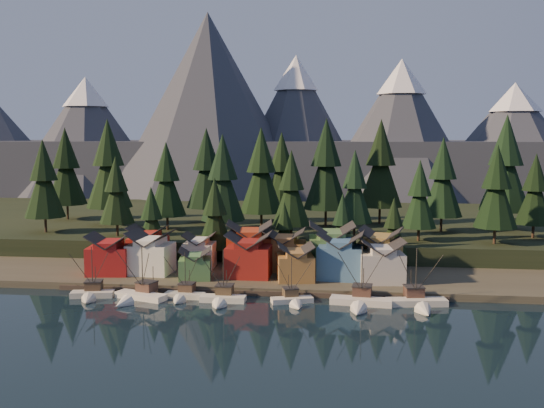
# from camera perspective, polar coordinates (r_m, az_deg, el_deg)

# --- Properties ---
(ground) EXTENTS (500.00, 500.00, 0.00)m
(ground) POSITION_cam_1_polar(r_m,az_deg,el_deg) (110.34, -3.60, -10.56)
(ground) COLOR black
(ground) RESTS_ON ground
(shore_strip) EXTENTS (400.00, 50.00, 1.50)m
(shore_strip) POSITION_cam_1_polar(r_m,az_deg,el_deg) (148.43, -0.79, -5.84)
(shore_strip) COLOR #3C372B
(shore_strip) RESTS_ON ground
(hillside) EXTENTS (420.00, 100.00, 6.00)m
(hillside) POSITION_cam_1_polar(r_m,az_deg,el_deg) (196.92, 1.14, -2.15)
(hillside) COLOR black
(hillside) RESTS_ON ground
(dock) EXTENTS (80.00, 4.00, 1.00)m
(dock) POSITION_cam_1_polar(r_m,az_deg,el_deg) (125.86, -2.23, -8.19)
(dock) COLOR #42382F
(dock) RESTS_ON ground
(mountain_ridge) EXTENTS (560.00, 190.00, 90.00)m
(mountain_ridge) POSITION_cam_1_polar(r_m,az_deg,el_deg) (318.33, 2.62, 5.24)
(mountain_ridge) COLOR #3F4551
(mountain_ridge) RESTS_ON ground
(boat_0) EXTENTS (9.02, 9.61, 11.24)m
(boat_0) POSITION_cam_1_polar(r_m,az_deg,el_deg) (127.05, -16.66, -7.49)
(boat_0) COLOR beige
(boat_0) RESTS_ON ground
(boat_1) EXTENTS (11.35, 11.77, 11.81)m
(boat_1) POSITION_cam_1_polar(r_m,az_deg,el_deg) (123.10, -12.61, -7.87)
(boat_1) COLOR white
(boat_1) RESTS_ON ground
(boat_2) EXTENTS (8.36, 9.01, 10.27)m
(boat_2) POSITION_cam_1_polar(r_m,az_deg,el_deg) (122.47, -8.37, -7.92)
(boat_2) COLOR beige
(boat_2) RESTS_ON ground
(boat_3) EXTENTS (9.11, 9.93, 11.28)m
(boat_3) POSITION_cam_1_polar(r_m,az_deg,el_deg) (118.78, -4.74, -8.23)
(boat_3) COLOR silver
(boat_3) RESTS_ON ground
(boat_4) EXTENTS (8.71, 9.14, 9.79)m
(boat_4) POSITION_cam_1_polar(r_m,az_deg,el_deg) (117.98, 2.00, -8.49)
(boat_4) COLOR silver
(boat_4) RESTS_ON ground
(boat_5) EXTENTS (12.37, 13.24, 12.52)m
(boat_5) POSITION_cam_1_polar(r_m,az_deg,el_deg) (117.25, 8.33, -8.46)
(boat_5) COLOR silver
(boat_5) RESTS_ON ground
(boat_6) EXTENTS (12.10, 12.91, 12.19)m
(boat_6) POSITION_cam_1_polar(r_m,az_deg,el_deg) (118.86, 13.63, -8.40)
(boat_6) COLOR beige
(boat_6) RESTS_ON ground
(house_front_0) EXTENTS (10.03, 9.60, 9.05)m
(house_front_0) POSITION_cam_1_polar(r_m,az_deg,el_deg) (140.58, -15.06, -4.46)
(house_front_0) COLOR maroon
(house_front_0) RESTS_ON shore_strip
(house_front_1) EXTENTS (9.66, 9.31, 9.56)m
(house_front_1) POSITION_cam_1_polar(r_m,az_deg,el_deg) (138.96, -11.35, -4.38)
(house_front_1) COLOR white
(house_front_1) RESTS_ON shore_strip
(house_front_2) EXTENTS (7.83, 7.87, 6.55)m
(house_front_2) POSITION_cam_1_polar(r_m,az_deg,el_deg) (132.35, -7.26, -5.54)
(house_front_2) COLOR #4D8045
(house_front_2) RESTS_ON shore_strip
(house_front_3) EXTENTS (9.54, 9.09, 9.71)m
(house_front_3) POSITION_cam_1_polar(r_m,az_deg,el_deg) (133.33, -2.19, -4.67)
(house_front_3) COLOR maroon
(house_front_3) RESTS_ON shore_strip
(house_front_4) EXTENTS (8.93, 9.42, 7.77)m
(house_front_4) POSITION_cam_1_polar(r_m,az_deg,el_deg) (130.07, 2.21, -5.41)
(house_front_4) COLOR olive
(house_front_4) RESTS_ON shore_strip
(house_front_5) EXTENTS (10.40, 9.61, 10.13)m
(house_front_5) POSITION_cam_1_polar(r_m,az_deg,el_deg) (132.30, 6.49, -4.70)
(house_front_5) COLOR #3B648D
(house_front_5) RESTS_ON shore_strip
(house_front_6) EXTENTS (9.97, 9.52, 9.11)m
(house_front_6) POSITION_cam_1_polar(r_m,az_deg,el_deg) (130.45, 10.25, -5.16)
(house_front_6) COLOR beige
(house_front_6) RESTS_ON shore_strip
(house_back_0) EXTENTS (8.83, 8.50, 9.39)m
(house_back_0) POSITION_cam_1_polar(r_m,az_deg,el_deg) (148.13, -11.59, -3.76)
(house_back_0) COLOR #A22219
(house_back_0) RESTS_ON shore_strip
(house_back_1) EXTENTS (7.53, 7.62, 8.05)m
(house_back_1) POSITION_cam_1_polar(r_m,az_deg,el_deg) (143.57, -6.86, -4.28)
(house_back_1) COLOR silver
(house_back_1) RESTS_ON shore_strip
(house_back_2) EXTENTS (11.45, 10.72, 10.96)m
(house_back_2) POSITION_cam_1_polar(r_m,az_deg,el_deg) (140.95, -2.12, -3.80)
(house_back_2) COLOR #A33519
(house_back_2) RESTS_ON shore_strip
(house_back_3) EXTENTS (9.44, 8.42, 9.51)m
(house_back_3) POSITION_cam_1_polar(r_m,az_deg,el_deg) (139.71, 1.17, -4.21)
(house_back_3) COLOR #A46D3A
(house_back_3) RESTS_ON shore_strip
(house_back_4) EXTENTS (10.88, 10.50, 11.07)m
(house_back_4) POSITION_cam_1_polar(r_m,az_deg,el_deg) (138.51, 5.64, -3.98)
(house_back_4) COLOR #4C753F
(house_back_4) RESTS_ON shore_strip
(house_back_5) EXTENTS (10.72, 10.80, 10.22)m
(house_back_5) POSITION_cam_1_polar(r_m,az_deg,el_deg) (138.30, 10.18, -4.26)
(house_back_5) COLOR olive
(house_back_5) RESTS_ON shore_strip
(tree_hill_0) EXTENTS (10.96, 10.96, 25.52)m
(tree_hill_0) POSITION_cam_1_polar(r_m,az_deg,el_deg) (176.17, -20.67, 1.99)
(tree_hill_0) COLOR #332319
(tree_hill_0) RESTS_ON hillside
(tree_hill_1) EXTENTS (13.49, 13.49, 31.43)m
(tree_hill_1) POSITION_cam_1_polar(r_m,az_deg,el_deg) (185.48, -15.13, 3.37)
(tree_hill_1) COLOR #332319
(tree_hill_1) RESTS_ON hillside
(tree_hill_2) EXTENTS (9.10, 9.10, 21.21)m
(tree_hill_2) POSITION_cam_1_polar(r_m,az_deg,el_deg) (163.63, -14.44, 1.06)
(tree_hill_2) COLOR #332319
(tree_hill_2) RESTS_ON hillside
(tree_hill_3) EXTENTS (10.64, 10.64, 24.79)m
(tree_hill_3) POSITION_cam_1_polar(r_m,az_deg,el_deg) (171.53, -9.89, 2.06)
(tree_hill_3) COLOR #332319
(tree_hill_3) RESTS_ON hillside
(tree_hill_4) EXTENTS (12.37, 12.37, 28.81)m
(tree_hill_4) POSITION_cam_1_polar(r_m,az_deg,el_deg) (183.81, -6.16, 3.08)
(tree_hill_4) COLOR #332319
(tree_hill_4) RESTS_ON hillside
(tree_hill_5) EXTENTS (11.55, 11.55, 26.90)m
(tree_hill_5) POSITION_cam_1_polar(r_m,az_deg,el_deg) (157.38, -4.65, 2.18)
(tree_hill_5) COLOR #332319
(tree_hill_5) RESTS_ON hillside
(tree_hill_6) EXTENTS (12.39, 12.39, 28.86)m
(tree_hill_6) POSITION_cam_1_polar(r_m,az_deg,el_deg) (170.72, -1.02, 2.88)
(tree_hill_6) COLOR #332319
(tree_hill_6) RESTS_ON hillside
(tree_hill_7) EXTENTS (9.80, 9.80, 22.83)m
(tree_hill_7) POSITION_cam_1_polar(r_m,az_deg,el_deg) (152.99, 1.83, 1.24)
(tree_hill_7) COLOR #332319
(tree_hill_7) RESTS_ON hillside
(tree_hill_8) EXTENTS (13.53, 13.53, 31.51)m
(tree_hill_8) POSITION_cam_1_polar(r_m,az_deg,el_deg) (176.11, 5.12, 3.44)
(tree_hill_8) COLOR #332319
(tree_hill_8) RESTS_ON hillside
(tree_hill_9) EXTENTS (9.80, 9.80, 22.83)m
(tree_hill_9) POSITION_cam_1_polar(r_m,az_deg,el_deg) (159.41, 7.79, 1.39)
(tree_hill_9) COLOR #332319
(tree_hill_9) RESTS_ON hillside
(tree_hill_10) EXTENTS (13.49, 13.49, 31.43)m
(tree_hill_10) POSITION_cam_1_polar(r_m,az_deg,el_deg) (184.33, 10.18, 3.48)
(tree_hill_10) COLOR #332319
(tree_hill_10) RESTS_ON hillside
(tree_hill_11) EXTENTS (8.77, 8.77, 20.42)m
(tree_hill_11) POSITION_cam_1_polar(r_m,az_deg,el_deg) (155.65, 13.71, 0.66)
(tree_hill_11) COLOR #332319
(tree_hill_11) RESTS_ON hillside
(tree_hill_12) EXTENTS (11.19, 11.19, 26.08)m
(tree_hill_12) POSITION_cam_1_polar(r_m,az_deg,el_deg) (172.29, 15.75, 2.17)
(tree_hill_12) COLOR #332319
(tree_hill_12) RESTS_ON hillside
(tree_hill_13) EXTENTS (10.41, 10.41, 24.25)m
(tree_hill_13) POSITION_cam_1_polar(r_m,az_deg,el_deg) (156.69, 20.36, 1.25)
(tree_hill_13) COLOR #332319
(tree_hill_13) RESTS_ON hillside
(tree_hill_14) EXTENTS (13.90, 13.90, 32.38)m
(tree_hill_14) POSITION_cam_1_polar(r_m,az_deg,el_deg) (181.58, 21.12, 3.27)
(tree_hill_14) COLOR #332319
(tree_hill_14) RESTS_ON hillside
(tree_hill_15) EXTENTS (11.87, 11.87, 27.64)m
(tree_hill_15) POSITION_cam_1_polar(r_m,az_deg,el_deg) (187.13, 0.91, 2.98)
(tree_hill_15) COLOR #332319
(tree_hill_15) RESTS_ON hillside
(tree_hill_16) EXTENTS (12.47, 12.47, 29.05)m
(tree_hill_16) POSITION_cam_1_polar(r_m,az_deg,el_deg) (201.95, -18.81, 3.11)
(tree_hill_16) COLOR #332319
(tree_hill_16) RESTS_ON hillside
(tree_hill_17) EXTENTS (9.41, 9.41, 21.93)m
(tree_hill_17) POSITION_cam_1_polar(r_m,az_deg,el_deg) (169.55, 23.51, 1.05)
(tree_hill_17) COLOR #332319
(tree_hill_17) RESTS_ON hillside
(tree_shore_0) EXTENTS (7.91, 7.91, 18.43)m
(tree_shore_0) POSITION_cam_1_polar(r_m,az_deg,el_deg) (152.77, -11.27, -1.49)
(tree_shore_0) COLOR #332319
(tree_shore_0) RESTS_ON shore_strip
(tree_shore_1) EXTENTS (8.94, 8.94, 20.83)m
(tree_shore_1) POSITION_cam_1_polar(r_m,az_deg,el_deg) (148.42, -5.40, -1.11)
(tree_shore_1) COLOR #332319
(tree_shore_1) RESTS_ON shore_strip
(tree_shore_2) EXTENTS (6.49, 6.49, 15.11)m
(tree_shore_2) POSITION_cam_1_polar(r_m,az_deg,el_deg) (146.23, 1.15, -2.44)
(tree_shore_2) COLOR #332319
(tree_shore_2) RESTS_ON shore_strip
(tree_shore_3) EXTENTS (7.43, 7.43, 17.32)m
(tree_shore_3) POSITION_cam_1_polar(r_m,az_deg,el_deg) (145.34, 6.65, -2.05)
(tree_shore_3) COLOR #332319
(tree_shore_3) RESTS_ON shore_strip
(tree_shore_4) EXTENTS (7.07, 7.07, 16.46)m
(tree_shore_4) POSITION_cam_1_polar(r_m,az_deg,el_deg) (145.88, 11.37, -2.29)
(tree_shore_4) COLOR #332319
(tree_shore_4) RESTS_ON shore_strip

